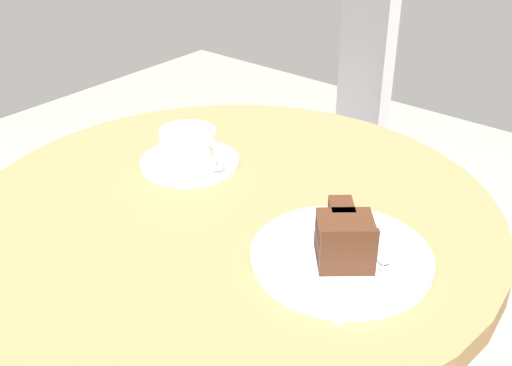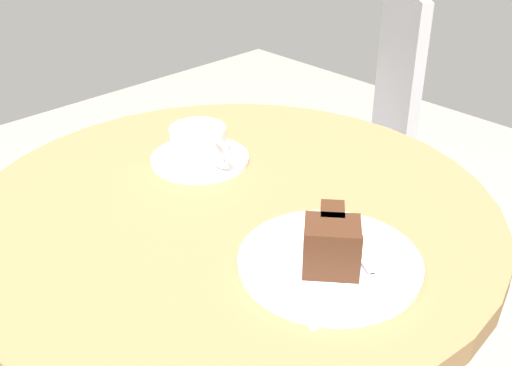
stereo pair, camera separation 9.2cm
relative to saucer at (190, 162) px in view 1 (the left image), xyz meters
name	(u,v)px [view 1 (the left image)]	position (x,y,z in m)	size (l,w,h in m)	color
cafe_table	(233,272)	(0.14, -0.06, -0.12)	(0.79, 0.79, 0.74)	olive
saucer	(190,162)	(0.00, 0.00, 0.00)	(0.16, 0.16, 0.01)	white
coffee_cup	(189,146)	(0.01, -0.01, 0.03)	(0.12, 0.09, 0.06)	white
teaspoon	(184,146)	(-0.04, 0.03, 0.01)	(0.03, 0.11, 0.00)	#B7B7BC
cake_plate	(341,257)	(0.34, -0.07, 0.00)	(0.23, 0.23, 0.01)	white
cake_slice	(344,238)	(0.35, -0.08, 0.04)	(0.10, 0.11, 0.07)	#422619
fork	(378,259)	(0.38, -0.05, 0.01)	(0.12, 0.08, 0.00)	#B7B7BC
napkin	(342,267)	(0.35, -0.08, 0.00)	(0.17, 0.18, 0.00)	beige
cafe_chair	(325,132)	(-0.13, 0.61, -0.20)	(0.54, 0.54, 0.92)	#9E9EA3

